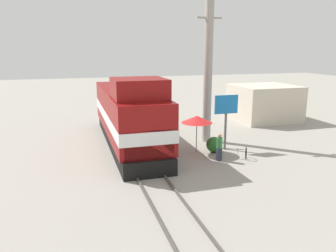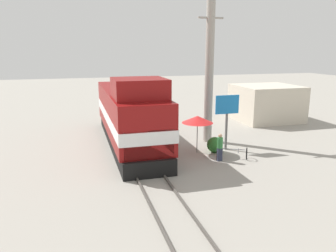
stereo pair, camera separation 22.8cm
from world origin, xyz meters
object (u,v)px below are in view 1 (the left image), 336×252
object	(u,v)px
vendor_umbrella	(197,119)
person_bystander	(219,146)
utility_pole	(208,73)
billboard_sign	(226,109)
bicycle	(233,152)
locomotive	(129,117)

from	to	relation	value
vendor_umbrella	person_bystander	size ratio (longest dim) A/B	1.45
utility_pole	person_bystander	distance (m)	5.92
billboard_sign	bicycle	bearing A→B (deg)	-100.25
bicycle	person_bystander	bearing A→B (deg)	125.97
utility_pole	billboard_sign	xyz separation A→B (m)	(0.36, -2.27, -2.20)
utility_pole	bicycle	distance (m)	6.10
locomotive	utility_pole	world-z (taller)	utility_pole
locomotive	person_bystander	bearing A→B (deg)	-45.30
utility_pole	bicycle	xyz separation A→B (m)	(0.03, -4.10, -4.52)
billboard_sign	person_bystander	size ratio (longest dim) A/B	2.18
billboard_sign	person_bystander	xyz separation A→B (m)	(-1.35, -1.99, -1.80)
vendor_umbrella	utility_pole	bearing A→B (deg)	54.41
locomotive	utility_pole	xyz separation A→B (m)	(5.57, -0.37, 2.85)
billboard_sign	person_bystander	distance (m)	3.00
billboard_sign	locomotive	bearing A→B (deg)	155.98
locomotive	vendor_umbrella	size ratio (longest dim) A/B	5.53
locomotive	bicycle	distance (m)	7.36
person_bystander	bicycle	bearing A→B (deg)	9.01
utility_pole	person_bystander	size ratio (longest dim) A/B	5.83
vendor_umbrella	person_bystander	world-z (taller)	vendor_umbrella
utility_pole	vendor_umbrella	xyz separation A→B (m)	(-1.72, -2.41, -2.70)
billboard_sign	person_bystander	world-z (taller)	billboard_sign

